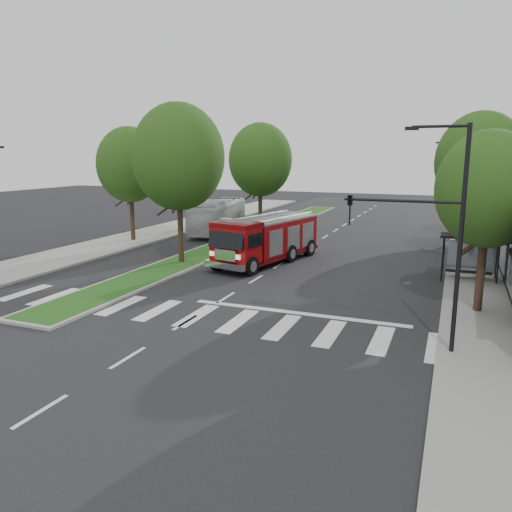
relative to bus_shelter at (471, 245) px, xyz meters
The scene contains 15 objects.
ground 14.00m from the bus_shelter, 143.97° to the right, with size 140.00×140.00×0.00m, color black.
sidewalk_right 3.00m from the bus_shelter, 54.94° to the left, with size 5.00×80.00×0.15m, color gray.
sidewalk_left 25.84m from the bus_shelter, behind, with size 5.00×80.00×0.15m, color gray.
median 19.92m from the bus_shelter, 150.20° to the left, with size 3.00×50.00×0.15m.
bus_shelter is the anchor object (origin of this frame).
tree_right_near 7.06m from the bus_shelter, 87.21° to the right, with size 4.40×4.40×8.05m.
tree_right_mid 7.36m from the bus_shelter, 87.07° to the left, with size 5.60×5.60×9.72m.
tree_right_far 16.30m from the bus_shelter, 88.92° to the left, with size 5.00×5.00×8.73m.
tree_median_near 17.98m from the bus_shelter, behind, with size 5.80×5.80×10.16m.
tree_median_far 21.36m from the bus_shelter, 145.43° to the left, with size 5.60×5.60×9.72m.
tree_left_mid 25.82m from the bus_shelter, behind, with size 5.20×5.20×9.16m.
streetlight_right_near 12.05m from the bus_shelter, 97.76° to the right, with size 4.08×0.22×8.00m.
streetlight_right_far 12.13m from the bus_shelter, 94.11° to the left, with size 2.11×0.20×8.00m.
fire_engine 12.22m from the bus_shelter, behind, with size 4.71×9.63×3.21m.
city_bus 23.59m from the bus_shelter, 152.51° to the left, with size 2.48×10.58×2.95m, color silver.
Camera 1 is at (10.27, -21.53, 7.00)m, focal length 35.00 mm.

